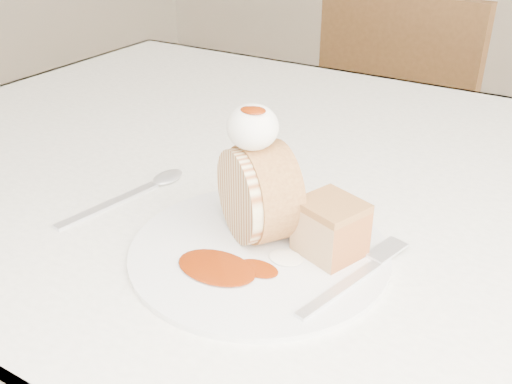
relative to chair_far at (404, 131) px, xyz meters
The scene contains 10 objects.
table 0.85m from the chair_far, 79.72° to the right, with size 1.40×0.90×0.75m.
chair_far is the anchor object (origin of this frame).
plate 1.06m from the chair_far, 81.53° to the right, with size 0.26×0.26×0.01m, color white.
roulade_slice 1.06m from the chair_far, 82.16° to the right, with size 0.10×0.10×0.05m, color beige.
cake_chunk 1.05m from the chair_far, 77.73° to the right, with size 0.06×0.05×0.05m, color #A26F3D.
whipped_cream 1.08m from the chair_far, 82.46° to the right, with size 0.05×0.05×0.04m, color white.
caramel_drizzle 1.10m from the chair_far, 82.29° to the right, with size 0.03×0.02×0.01m, color maroon.
caramel_pool 1.11m from the chair_far, 82.80° to the right, with size 0.08×0.05×0.00m, color maroon, non-canonical shape.
fork 1.10m from the chair_far, 76.50° to the right, with size 0.02×0.16×0.00m, color silver.
spoon 1.06m from the chair_far, 92.67° to the right, with size 0.03×0.17×0.00m, color silver.
Camera 1 is at (0.25, -0.42, 1.08)m, focal length 40.00 mm.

